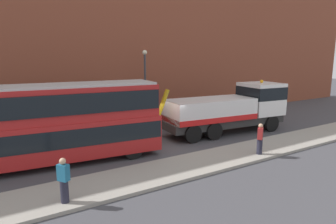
% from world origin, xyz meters
% --- Properties ---
extents(ground_plane, '(120.00, 120.00, 0.00)m').
position_xyz_m(ground_plane, '(0.00, 0.00, 0.00)').
color(ground_plane, '#424247').
extents(near_kerb, '(60.00, 2.80, 0.15)m').
position_xyz_m(near_kerb, '(0.00, -4.20, 0.07)').
color(near_kerb, gray).
rests_on(near_kerb, ground_plane).
extents(building_facade, '(60.00, 1.50, 16.00)m').
position_xyz_m(building_facade, '(0.00, 7.07, 8.07)').
color(building_facade, brown).
rests_on(building_facade, ground_plane).
extents(recovery_tow_truck, '(10.24, 3.55, 3.67)m').
position_xyz_m(recovery_tow_truck, '(5.81, -0.20, 1.76)').
color(recovery_tow_truck, '#2D2D2D').
rests_on(recovery_tow_truck, ground_plane).
extents(double_decker_bus, '(11.20, 3.67, 4.06)m').
position_xyz_m(double_decker_bus, '(-6.32, -0.15, 2.23)').
color(double_decker_bus, '#AD1E1E').
rests_on(double_decker_bus, ground_plane).
extents(pedestrian_onlooker, '(0.44, 0.48, 1.71)m').
position_xyz_m(pedestrian_onlooker, '(-6.95, -4.96, 0.99)').
color(pedestrian_onlooker, '#232333').
rests_on(pedestrian_onlooker, near_kerb).
extents(pedestrian_bystander, '(0.48, 0.44, 1.71)m').
position_xyz_m(pedestrian_bystander, '(3.42, -4.98, 0.99)').
color(pedestrian_bystander, '#232333').
rests_on(pedestrian_bystander, near_kerb).
extents(street_lamp, '(0.36, 0.36, 5.83)m').
position_xyz_m(street_lamp, '(1.64, 4.88, 3.47)').
color(street_lamp, '#38383D').
rests_on(street_lamp, ground_plane).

